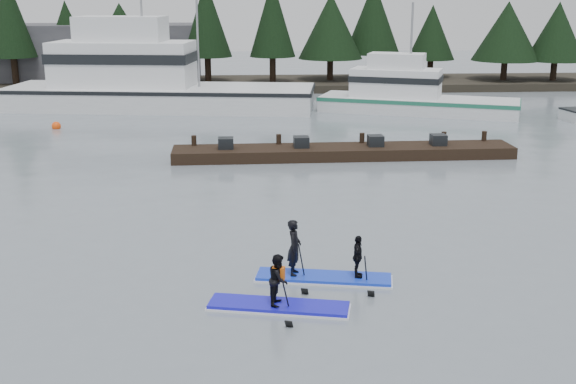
{
  "coord_description": "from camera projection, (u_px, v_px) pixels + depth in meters",
  "views": [
    {
      "loc": [
        -1.48,
        -16.97,
        7.47
      ],
      "look_at": [
        0.0,
        6.0,
        1.1
      ],
      "focal_mm": 45.0,
      "sensor_mm": 36.0,
      "label": 1
    }
  ],
  "objects": [
    {
      "name": "paddleboard_solo",
      "position": [
        279.0,
        292.0,
        17.57
      ],
      "size": [
        3.53,
        1.55,
        1.85
      ],
      "rotation": [
        0.0,
        0.0,
        -0.22
      ],
      "color": "#1715CD",
      "rests_on": "ground"
    },
    {
      "name": "paddleboard_duo",
      "position": [
        322.0,
        262.0,
        19.32
      ],
      "size": [
        3.71,
        1.6,
        2.15
      ],
      "rotation": [
        0.0,
        0.0,
        -0.19
      ],
      "color": "blue",
      "rests_on": "ground"
    },
    {
      "name": "fishing_boat_medium",
      "position": [
        412.0,
        104.0,
        46.52
      ],
      "size": [
        12.92,
        7.87,
        7.71
      ],
      "rotation": [
        0.0,
        0.0,
        -0.37
      ],
      "color": "silver",
      "rests_on": "ground"
    },
    {
      "name": "ground",
      "position": [
        303.0,
        296.0,
        18.41
      ],
      "size": [
        160.0,
        160.0,
        0.0
      ],
      "primitive_type": "plane",
      "color": "slate",
      "rests_on": "ground"
    },
    {
      "name": "waterfront_building",
      "position": [
        88.0,
        55.0,
        59.19
      ],
      "size": [
        18.0,
        6.0,
        5.0
      ],
      "primitive_type": "cube",
      "color": "#4C4C51",
      "rests_on": "ground"
    },
    {
      "name": "floating_dock",
      "position": [
        344.0,
        152.0,
        33.8
      ],
      "size": [
        15.97,
        2.36,
        0.53
      ],
      "primitive_type": "cube",
      "rotation": [
        0.0,
        0.0,
        0.01
      ],
      "color": "black",
      "rests_on": "ground"
    },
    {
      "name": "treeline",
      "position": [
        260.0,
        88.0,
        58.8
      ],
      "size": [
        60.0,
        4.0,
        8.0
      ],
      "primitive_type": null,
      "color": "black",
      "rests_on": "ground"
    },
    {
      "name": "fishing_boat_large",
      "position": [
        151.0,
        95.0,
        48.06
      ],
      "size": [
        20.76,
        8.39,
        11.1
      ],
      "rotation": [
        0.0,
        0.0,
        -0.14
      ],
      "color": "silver",
      "rests_on": "ground"
    },
    {
      "name": "far_shore",
      "position": [
        260.0,
        84.0,
        58.72
      ],
      "size": [
        70.0,
        8.0,
        0.6
      ],
      "primitive_type": "cube",
      "color": "#2D281E",
      "rests_on": "ground"
    },
    {
      "name": "buoy_c",
      "position": [
        429.0,
        116.0,
        45.16
      ],
      "size": [
        0.59,
        0.59,
        0.59
      ],
      "primitive_type": "sphere",
      "color": "#FF4B0C",
      "rests_on": "ground"
    },
    {
      "name": "buoy_a",
      "position": [
        56.0,
        129.0,
        41.07
      ],
      "size": [
        0.52,
        0.52,
        0.52
      ],
      "primitive_type": "sphere",
      "color": "#FF4B0C",
      "rests_on": "ground"
    }
  ]
}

